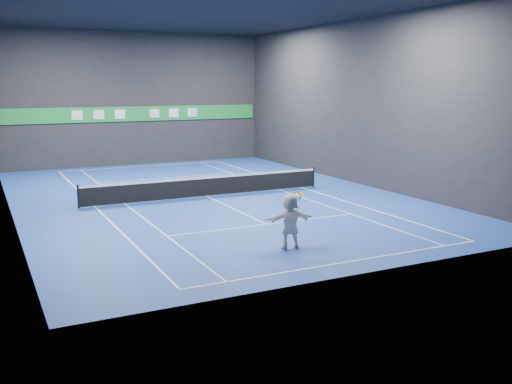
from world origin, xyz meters
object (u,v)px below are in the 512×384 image
tennis_net (207,186)px  tennis_ball (283,169)px  player (290,221)px  tennis_racket (298,197)px

tennis_net → tennis_ball: bearing=-96.5°
tennis_net → player: bearing=-94.8°
tennis_ball → tennis_net: tennis_ball is taller
tennis_ball → tennis_net: bearing=83.5°
player → tennis_net: size_ratio=0.15×
player → tennis_net: player is taller
player → tennis_racket: (0.33, 0.05, 0.81)m
tennis_net → tennis_racket: size_ratio=17.68×
tennis_ball → tennis_net: 10.00m
tennis_ball → tennis_net: size_ratio=0.00×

